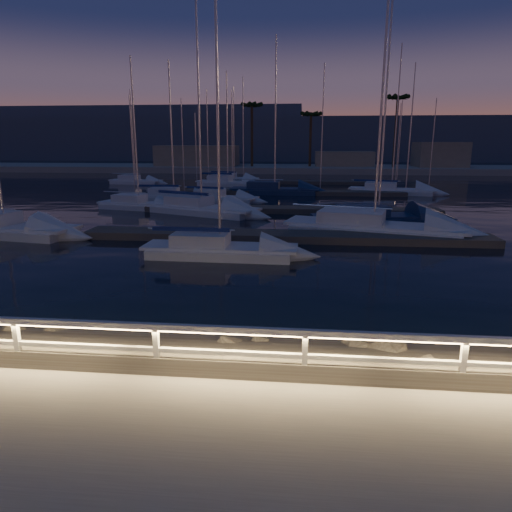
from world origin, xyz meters
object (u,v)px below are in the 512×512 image
Objects in this scene: sailboat_d at (369,226)px; sailboat_m at (134,181)px; sailboat_g at (375,217)px; sailboat_k at (272,189)px; sailboat_i at (226,182)px; sailboat_n at (231,178)px; guard_rail at (251,341)px; sailboat_a at (137,204)px; sailboat_l at (389,190)px; sailboat_e at (172,196)px; sailboat_b at (216,248)px; sailboat_c at (199,207)px; sailboat_f at (2,227)px; sailboat_j at (217,197)px.

sailboat_m is (-24.92, 29.51, -0.05)m from sailboat_d.
sailboat_k is (-7.78, 16.68, 0.01)m from sailboat_g.
sailboat_i is 6.59m from sailboat_n.
guard_rail is 51.74m from sailboat_m.
sailboat_a is 26.51m from sailboat_n.
sailboat_k is 11.97m from sailboat_l.
sailboat_m is at bearing 118.59° from sailboat_e.
sailboat_b is at bearing -45.64° from sailboat_a.
sailboat_c is 13.09m from sailboat_f.
sailboat_e is at bearing -141.50° from sailboat_k.
sailboat_k is 1.29× the size of sailboat_n.
sailboat_g is at bearing 91.82° from sailboat_d.
sailboat_c is (-3.70, 12.80, 0.04)m from sailboat_b.
sailboat_b is at bearing 103.94° from guard_rail.
sailboat_j is 1.00× the size of sailboat_n.
sailboat_m is 12.61m from sailboat_n.
sailboat_b reaches higher than sailboat_n.
guard_rail is at bearing -117.48° from sailboat_g.
sailboat_b is at bearing -67.55° from sailboat_j.
sailboat_c reaches higher than sailboat_k.
sailboat_k is (-2.13, 38.32, -0.92)m from guard_rail.
sailboat_d is 1.50× the size of sailboat_m.
guard_rail is at bearing -73.42° from sailboat_e.
sailboat_n reaches higher than sailboat_j.
sailboat_n is at bearing 115.51° from sailboat_k.
sailboat_k is at bearing -53.76° from sailboat_n.
sailboat_j is at bearing 101.65° from sailboat_b.
guard_rail is 32.20m from sailboat_j.
sailboat_m is (-25.76, 26.01, -0.02)m from sailboat_g.
sailboat_m is at bearing 121.86° from sailboat_g.
sailboat_c is 14.26m from sailboat_k.
sailboat_m is (-17.98, 9.33, -0.04)m from sailboat_k.
sailboat_d is at bearing -69.59° from sailboat_k.
sailboat_l is (4.96, 21.55, -0.05)m from sailboat_d.
sailboat_g is 0.95× the size of sailboat_k.
sailboat_f is at bearing 135.68° from guard_rail.
sailboat_b is 0.84× the size of sailboat_g.
sailboat_f is at bearing -108.96° from sailboat_j.
sailboat_d is at bearing -116.41° from sailboat_g.
sailboat_b is (9.07, -14.54, -0.01)m from sailboat_a.
sailboat_k is (0.85, 26.32, 0.04)m from sailboat_b.
guard_rail is 3.68× the size of sailboat_e.
sailboat_j is at bearing 54.46° from sailboat_a.
sailboat_i is (-12.99, 28.12, -0.01)m from sailboat_d.
sailboat_b is at bearing -100.99° from sailboat_l.
sailboat_k is 15.90m from sailboat_n.
sailboat_b is at bearing -90.40° from sailboat_k.
sailboat_l is (9.76, 39.69, -0.95)m from guard_rail.
sailboat_j is at bearing -72.30° from sailboat_n.
guard_rail is at bearing -53.18° from sailboat_a.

